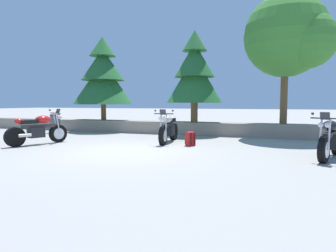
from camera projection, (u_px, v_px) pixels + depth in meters
ground_plane at (126, 151)px, 8.41m from camera, size 120.00×120.00×0.00m
stone_wall at (176, 128)px, 12.90m from camera, size 36.00×0.80×0.55m
motorcycle_red_near_left at (38, 130)px, 9.61m from camera, size 1.01×1.97×1.18m
motorcycle_silver_centre at (168, 129)px, 10.11m from camera, size 0.67×2.07×1.18m
motorcycle_black_far_right at (331, 139)px, 7.16m from camera, size 1.02×1.97×1.18m
rider_backpack at (190, 138)px, 9.31m from camera, size 0.34×0.35×0.47m
pine_tree_far_left at (103, 76)px, 14.21m from camera, size 2.92×2.92×4.06m
pine_tree_mid_left at (194, 72)px, 12.37m from camera, size 2.39×2.39×3.93m
leafy_tree_mid_right at (290, 37)px, 11.22m from camera, size 3.40×3.24×5.09m
trash_bin at (55, 123)px, 13.37m from camera, size 0.46×0.46×0.86m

